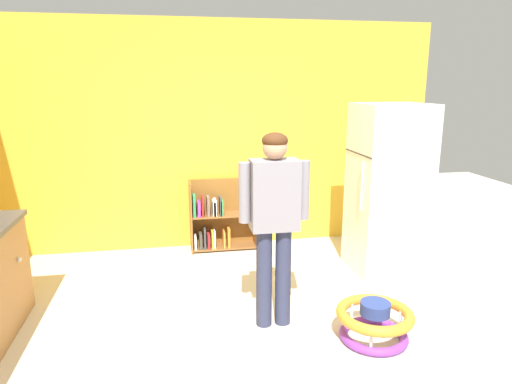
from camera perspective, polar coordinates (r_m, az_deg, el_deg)
ground_plane at (r=3.77m, az=0.31°, el=-18.24°), size 12.00×12.00×0.00m
back_wall at (r=5.55m, az=-4.22°, el=6.93°), size 5.20×0.06×2.70m
refrigerator at (r=4.98m, az=16.12°, el=0.30°), size 0.73×0.68×1.78m
bookshelf at (r=5.55m, az=-4.68°, el=-3.38°), size 0.80×0.28×0.85m
standing_person at (r=3.64m, az=2.29°, el=-2.71°), size 0.57×0.22×1.61m
baby_walker at (r=3.84m, az=14.56°, el=-15.37°), size 0.60×0.60×0.32m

